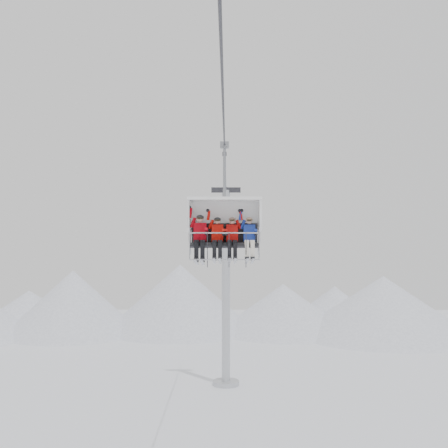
{
  "coord_description": "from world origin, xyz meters",
  "views": [
    {
      "loc": [
        0.1,
        -16.34,
        10.28
      ],
      "look_at": [
        0.0,
        0.0,
        10.58
      ],
      "focal_mm": 45.0,
      "sensor_mm": 36.0,
      "label": 1
    }
  ],
  "objects_px": {
    "lift_tower_right": "(226,300)",
    "skier_far_left": "(200,236)",
    "chairlift_carrier": "(224,222)",
    "skier_far_right": "(249,237)",
    "skier_center_right": "(232,237)",
    "skier_center_left": "(217,237)"
  },
  "relations": [
    {
      "from": "chairlift_carrier",
      "to": "skier_far_left",
      "type": "height_order",
      "value": "chairlift_carrier"
    },
    {
      "from": "skier_center_right",
      "to": "skier_far_left",
      "type": "bearing_deg",
      "value": 179.45
    },
    {
      "from": "lift_tower_right",
      "to": "skier_center_left",
      "type": "height_order",
      "value": "lift_tower_right"
    },
    {
      "from": "skier_far_right",
      "to": "chairlift_carrier",
      "type": "bearing_deg",
      "value": 159.35
    },
    {
      "from": "lift_tower_right",
      "to": "skier_far_left",
      "type": "distance_m",
      "value": 20.1
    },
    {
      "from": "chairlift_carrier",
      "to": "skier_far_right",
      "type": "relative_size",
      "value": 2.36
    },
    {
      "from": "chairlift_carrier",
      "to": "skier_far_left",
      "type": "xyz_separation_m",
      "value": [
        -0.82,
        -0.3,
        -0.47
      ]
    },
    {
      "from": "chairlift_carrier",
      "to": "skier_center_right",
      "type": "height_order",
      "value": "chairlift_carrier"
    },
    {
      "from": "skier_far_left",
      "to": "skier_center_left",
      "type": "bearing_deg",
      "value": -0.97
    },
    {
      "from": "chairlift_carrier",
      "to": "skier_far_right",
      "type": "height_order",
      "value": "chairlift_carrier"
    },
    {
      "from": "skier_center_right",
      "to": "skier_far_right",
      "type": "bearing_deg",
      "value": -0.01
    },
    {
      "from": "skier_far_left",
      "to": "skier_center_right",
      "type": "bearing_deg",
      "value": -0.55
    },
    {
      "from": "lift_tower_right",
      "to": "skier_far_right",
      "type": "relative_size",
      "value": 7.99
    },
    {
      "from": "skier_center_left",
      "to": "skier_center_right",
      "type": "relative_size",
      "value": 1.0
    },
    {
      "from": "lift_tower_right",
      "to": "skier_center_left",
      "type": "bearing_deg",
      "value": -90.69
    },
    {
      "from": "lift_tower_right",
      "to": "chairlift_carrier",
      "type": "xyz_separation_m",
      "value": [
        0.0,
        -19.28,
        4.92
      ]
    },
    {
      "from": "skier_far_left",
      "to": "skier_far_right",
      "type": "bearing_deg",
      "value": -0.36
    },
    {
      "from": "lift_tower_right",
      "to": "skier_center_left",
      "type": "distance_m",
      "value": 20.09
    },
    {
      "from": "chairlift_carrier",
      "to": "skier_far_left",
      "type": "relative_size",
      "value": 2.36
    },
    {
      "from": "lift_tower_right",
      "to": "skier_center_right",
      "type": "bearing_deg",
      "value": -89.24
    },
    {
      "from": "lift_tower_right",
      "to": "skier_center_left",
      "type": "relative_size",
      "value": 7.99
    },
    {
      "from": "skier_center_left",
      "to": "skier_center_right",
      "type": "height_order",
      "value": "skier_center_left"
    }
  ]
}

